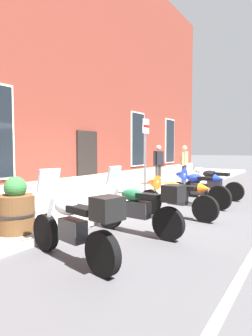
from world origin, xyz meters
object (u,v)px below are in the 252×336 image
(motorcycle_orange_sport, at_px, (173,195))
(parking_sign, at_px, (145,146))
(pedestrian_dark_jacket, at_px, (159,163))
(motorcycle_blue_sport, at_px, (196,186))
(motorcycle_black_naked, at_px, (212,184))
(motorcycle_green_touring, at_px, (142,207))
(pedestrian_tan_coat, at_px, (184,163))
(motorcycle_silver_touring, at_px, (76,225))
(barrel_planter, at_px, (16,209))

(motorcycle_orange_sport, height_order, parking_sign, parking_sign)
(pedestrian_dark_jacket, bearing_deg, motorcycle_blue_sport, -139.24)
(motorcycle_blue_sport, relative_size, motorcycle_black_naked, 1.00)
(motorcycle_green_touring, bearing_deg, pedestrian_tan_coat, 14.51)
(motorcycle_orange_sport, distance_m, parking_sign, 2.47)
(pedestrian_tan_coat, distance_m, parking_sign, 3.93)
(motorcycle_green_touring, bearing_deg, motorcycle_black_naked, 0.00)
(motorcycle_blue_sport, bearing_deg, motorcycle_orange_sport, 179.18)
(motorcycle_silver_touring, xyz_separation_m, pedestrian_dark_jacket, (8.13, 2.59, 0.51))
(motorcycle_orange_sport, relative_size, motorcycle_blue_sport, 1.06)
(motorcycle_orange_sport, relative_size, barrel_planter, 2.07)
(motorcycle_green_touring, relative_size, motorcycle_orange_sport, 0.95)
(parking_sign, bearing_deg, motorcycle_green_touring, -152.93)
(pedestrian_dark_jacket, xyz_separation_m, pedestrian_tan_coat, (0.71, -0.87, -0.01))
(motorcycle_blue_sport, relative_size, pedestrian_tan_coat, 1.20)
(motorcycle_silver_touring, height_order, pedestrian_tan_coat, pedestrian_tan_coat)
(motorcycle_silver_touring, height_order, motorcycle_orange_sport, motorcycle_silver_touring)
(pedestrian_dark_jacket, distance_m, parking_sign, 3.39)
(motorcycle_silver_touring, bearing_deg, barrel_planter, 80.36)
(motorcycle_silver_touring, relative_size, motorcycle_orange_sport, 0.94)
(pedestrian_dark_jacket, distance_m, pedestrian_tan_coat, 1.12)
(motorcycle_black_naked, relative_size, barrel_planter, 1.95)
(parking_sign, bearing_deg, motorcycle_black_naked, -45.29)
(motorcycle_silver_touring, xyz_separation_m, barrel_planter, (0.28, 1.68, -0.00))
(motorcycle_green_touring, height_order, pedestrian_tan_coat, pedestrian_tan_coat)
(motorcycle_black_naked, distance_m, barrel_planter, 6.56)
(barrel_planter, bearing_deg, motorcycle_green_touring, -50.60)
(pedestrian_dark_jacket, relative_size, pedestrian_tan_coat, 1.01)
(motorcycle_orange_sport, xyz_separation_m, pedestrian_tan_coat, (5.37, 1.75, 0.53))
(motorcycle_blue_sport, xyz_separation_m, pedestrian_tan_coat, (3.78, 1.77, 0.49))
(pedestrian_dark_jacket, relative_size, parking_sign, 0.68)
(parking_sign, relative_size, barrel_planter, 2.41)
(pedestrian_dark_jacket, height_order, barrel_planter, pedestrian_dark_jacket)
(pedestrian_dark_jacket, xyz_separation_m, barrel_planter, (-7.84, -0.91, -0.52))
(motorcycle_orange_sport, distance_m, pedestrian_dark_jacket, 5.37)
(motorcycle_green_touring, relative_size, motorcycle_black_naked, 1.00)
(motorcycle_black_naked, distance_m, pedestrian_dark_jacket, 3.16)
(motorcycle_green_touring, distance_m, motorcycle_blue_sport, 3.31)
(pedestrian_tan_coat, xyz_separation_m, parking_sign, (-3.87, -0.19, 0.66))
(motorcycle_black_naked, relative_size, parking_sign, 0.81)
(motorcycle_orange_sport, bearing_deg, motorcycle_green_touring, -177.28)
(motorcycle_green_touring, bearing_deg, motorcycle_silver_touring, 176.29)
(parking_sign, bearing_deg, motorcycle_orange_sport, -133.81)
(barrel_planter, bearing_deg, motorcycle_silver_touring, -99.64)
(pedestrian_dark_jacket, bearing_deg, motorcycle_green_touring, -157.03)
(motorcycle_silver_touring, height_order, motorcycle_black_naked, motorcycle_silver_touring)
(motorcycle_green_touring, xyz_separation_m, motorcycle_black_naked, (4.84, 0.00, -0.05))
(motorcycle_black_naked, xyz_separation_m, barrel_planter, (-6.31, 1.79, 0.07))
(motorcycle_silver_touring, height_order, motorcycle_green_touring, motorcycle_silver_touring)
(motorcycle_orange_sport, xyz_separation_m, barrel_planter, (-3.19, 1.71, 0.02))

